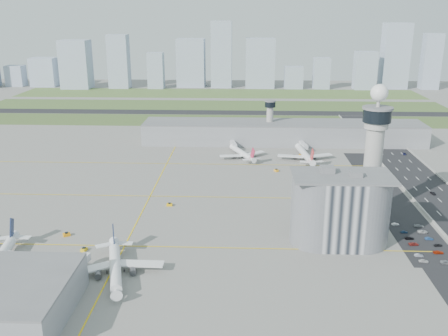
{
  "coord_description": "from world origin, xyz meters",
  "views": [
    {
      "loc": [
        10.46,
        -221.44,
        96.67
      ],
      "look_at": [
        0.0,
        35.0,
        15.0
      ],
      "focal_mm": 40.0,
      "sensor_mm": 36.0,
      "label": 1
    }
  ],
  "objects_px": {
    "control_tower": "(374,147)",
    "car_lot_6": "(446,262)",
    "car_lot_2": "(414,244)",
    "airplane_near_c": "(115,261)",
    "car_lot_0": "(424,261)",
    "tug_4": "(276,170)",
    "car_hw_1": "(433,193)",
    "car_lot_1": "(419,255)",
    "car_lot_11": "(419,226)",
    "car_lot_3": "(409,238)",
    "car_lot_7": "(438,252)",
    "car_lot_4": "(404,232)",
    "tug_1": "(67,234)",
    "jet_bridge_near_2": "(70,276)",
    "airplane_far_a": "(242,150)",
    "jet_bridge_far_1": "(301,144)",
    "secondary_tower": "(270,118)",
    "car_hw_4": "(364,133)",
    "airplane_far_b": "(305,150)",
    "car_hw_2": "(404,154)",
    "admin_building": "(340,209)",
    "tug_3": "(169,204)",
    "tug_5": "(301,155)",
    "car_lot_5": "(395,224)",
    "tug_2": "(84,249)",
    "car_lot_8": "(438,245)",
    "car_lot_9": "(429,239)",
    "jet_bridge_far_0": "(232,144)"
  },
  "relations": [
    {
      "from": "control_tower",
      "to": "car_lot_6",
      "type": "xyz_separation_m",
      "value": [
        19.8,
        -48.09,
        -34.42
      ]
    },
    {
      "from": "car_lot_2",
      "to": "car_lot_6",
      "type": "distance_m",
      "value": 17.75
    },
    {
      "from": "airplane_near_c",
      "to": "car_lot_0",
      "type": "relative_size",
      "value": 11.96
    },
    {
      "from": "tug_4",
      "to": "car_hw_1",
      "type": "bearing_deg",
      "value": -52.85
    },
    {
      "from": "tug_4",
      "to": "car_lot_1",
      "type": "relative_size",
      "value": 0.8
    },
    {
      "from": "car_lot_11",
      "to": "car_lot_1",
      "type": "bearing_deg",
      "value": 161.68
    },
    {
      "from": "car_lot_3",
      "to": "car_lot_7",
      "type": "bearing_deg",
      "value": -153.29
    },
    {
      "from": "airplane_near_c",
      "to": "car_lot_4",
      "type": "xyz_separation_m",
      "value": [
        121.41,
        42.76,
        -5.65
      ]
    },
    {
      "from": "tug_1",
      "to": "car_lot_6",
      "type": "bearing_deg",
      "value": -127.99
    },
    {
      "from": "jet_bridge_near_2",
      "to": "tug_4",
      "type": "xyz_separation_m",
      "value": [
        84.12,
        137.39,
        -2.02
      ]
    },
    {
      "from": "airplane_far_a",
      "to": "jet_bridge_far_1",
      "type": "xyz_separation_m",
      "value": [
        42.55,
        25.47,
        -2.61
      ]
    },
    {
      "from": "secondary_tower",
      "to": "car_hw_4",
      "type": "bearing_deg",
      "value": 19.49
    },
    {
      "from": "car_lot_0",
      "to": "car_lot_3",
      "type": "height_order",
      "value": "car_lot_0"
    },
    {
      "from": "airplane_far_b",
      "to": "car_hw_2",
      "type": "xyz_separation_m",
      "value": [
        71.16,
        14.03,
        -5.58
      ]
    },
    {
      "from": "airplane_far_a",
      "to": "tug_1",
      "type": "bearing_deg",
      "value": 124.67
    },
    {
      "from": "car_lot_6",
      "to": "car_lot_7",
      "type": "bearing_deg",
      "value": 3.24
    },
    {
      "from": "secondary_tower",
      "to": "admin_building",
      "type": "bearing_deg",
      "value": -82.71
    },
    {
      "from": "jet_bridge_near_2",
      "to": "jet_bridge_far_1",
      "type": "height_order",
      "value": "same"
    },
    {
      "from": "jet_bridge_near_2",
      "to": "car_lot_7",
      "type": "distance_m",
      "value": 147.84
    },
    {
      "from": "tug_3",
      "to": "tug_4",
      "type": "distance_m",
      "value": 83.71
    },
    {
      "from": "tug_5",
      "to": "car_lot_4",
      "type": "height_order",
      "value": "tug_5"
    },
    {
      "from": "admin_building",
      "to": "car_lot_5",
      "type": "relative_size",
      "value": 12.36
    },
    {
      "from": "tug_2",
      "to": "car_lot_8",
      "type": "bearing_deg",
      "value": 16.34
    },
    {
      "from": "car_lot_3",
      "to": "control_tower",
      "type": "bearing_deg",
      "value": 20.48
    },
    {
      "from": "car_lot_5",
      "to": "tug_2",
      "type": "bearing_deg",
      "value": 100.17
    },
    {
      "from": "secondary_tower",
      "to": "car_hw_1",
      "type": "distance_m",
      "value": 140.69
    },
    {
      "from": "tug_5",
      "to": "car_lot_1",
      "type": "xyz_separation_m",
      "value": [
        32.47,
        -146.07,
        -0.24
      ]
    },
    {
      "from": "car_lot_1",
      "to": "car_lot_11",
      "type": "bearing_deg",
      "value": -17.36
    },
    {
      "from": "car_lot_3",
      "to": "car_lot_7",
      "type": "xyz_separation_m",
      "value": [
        7.83,
        -13.16,
        0.04
      ]
    },
    {
      "from": "tug_2",
      "to": "car_lot_7",
      "type": "distance_m",
      "value": 147.88
    },
    {
      "from": "car_lot_6",
      "to": "car_lot_0",
      "type": "bearing_deg",
      "value": 88.56
    },
    {
      "from": "airplane_near_c",
      "to": "tug_2",
      "type": "xyz_separation_m",
      "value": [
        -18.3,
        19.42,
        -5.38
      ]
    },
    {
      "from": "tug_5",
      "to": "car_hw_4",
      "type": "distance_m",
      "value": 87.68
    },
    {
      "from": "secondary_tower",
      "to": "car_lot_6",
      "type": "bearing_deg",
      "value": -71.99
    },
    {
      "from": "car_lot_3",
      "to": "car_hw_2",
      "type": "relative_size",
      "value": 0.91
    },
    {
      "from": "secondary_tower",
      "to": "tug_5",
      "type": "relative_size",
      "value": 11.15
    },
    {
      "from": "airplane_far_a",
      "to": "tug_5",
      "type": "bearing_deg",
      "value": -106.94
    },
    {
      "from": "tug_5",
      "to": "car_lot_11",
      "type": "xyz_separation_m",
      "value": [
        42.17,
        -116.82,
        -0.18
      ]
    },
    {
      "from": "car_lot_1",
      "to": "car_lot_9",
      "type": "xyz_separation_m",
      "value": [
        9.65,
        16.01,
        -0.0
      ]
    },
    {
      "from": "control_tower",
      "to": "car_lot_0",
      "type": "distance_m",
      "value": 59.58
    },
    {
      "from": "car_lot_2",
      "to": "car_lot_1",
      "type": "bearing_deg",
      "value": 167.41
    },
    {
      "from": "car_lot_4",
      "to": "car_hw_4",
      "type": "relative_size",
      "value": 0.92
    },
    {
      "from": "car_lot_0",
      "to": "tug_4",
      "type": "bearing_deg",
      "value": 27.7
    },
    {
      "from": "airplane_near_c",
      "to": "car_lot_9",
      "type": "distance_m",
      "value": 135.25
    },
    {
      "from": "jet_bridge_far_0",
      "to": "car_lot_1",
      "type": "relative_size",
      "value": 3.91
    },
    {
      "from": "tug_3",
      "to": "airplane_near_c",
      "type": "bearing_deg",
      "value": -11.75
    },
    {
      "from": "tug_5",
      "to": "airplane_far_b",
      "type": "bearing_deg",
      "value": 46.8
    },
    {
      "from": "jet_bridge_near_2",
      "to": "jet_bridge_far_1",
      "type": "bearing_deg",
      "value": -18.55
    },
    {
      "from": "car_lot_4",
      "to": "car_lot_5",
      "type": "height_order",
      "value": "car_lot_5"
    },
    {
      "from": "control_tower",
      "to": "airplane_far_b",
      "type": "bearing_deg",
      "value": 101.88
    }
  ]
}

